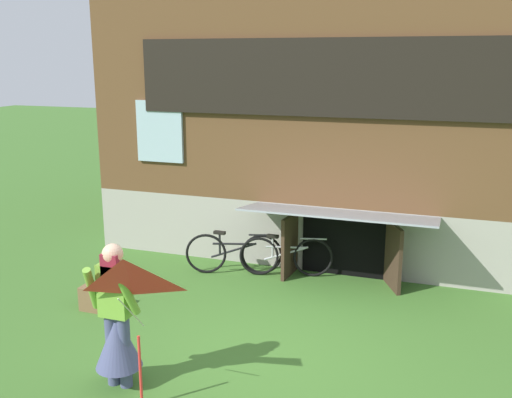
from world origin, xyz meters
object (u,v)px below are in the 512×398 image
object	(u,v)px
bicycle_black	(234,253)
wooden_crate	(95,297)
person	(117,327)
kite	(125,295)
bicycle_silver	(286,256)

from	to	relation	value
bicycle_black	wooden_crate	bearing A→B (deg)	-141.93
person	bicycle_black	distance (m)	3.68
bicycle_black	kite	bearing A→B (deg)	-100.43
bicycle_silver	bicycle_black	distance (m)	0.89
bicycle_silver	bicycle_black	world-z (taller)	bicycle_black
person	bicycle_silver	xyz separation A→B (m)	(0.82, 3.86, -0.36)
person	wooden_crate	world-z (taller)	person
person	wooden_crate	distance (m)	2.26
bicycle_silver	wooden_crate	distance (m)	3.17
bicycle_silver	bicycle_black	size ratio (longest dim) A/B	0.97
kite	wooden_crate	xyz separation A→B (m)	(-1.88, 2.12, -1.16)
person	bicycle_black	xyz separation A→B (m)	(-0.05, 3.67, -0.34)
person	bicycle_silver	distance (m)	3.96
bicycle_silver	wooden_crate	size ratio (longest dim) A/B	4.26
bicycle_silver	wooden_crate	world-z (taller)	bicycle_silver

